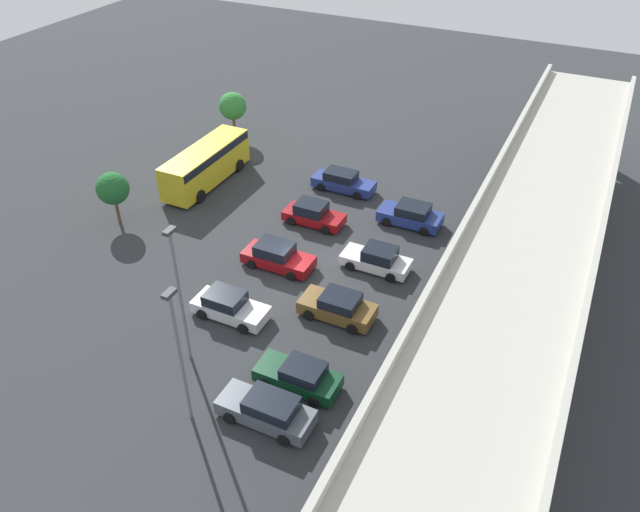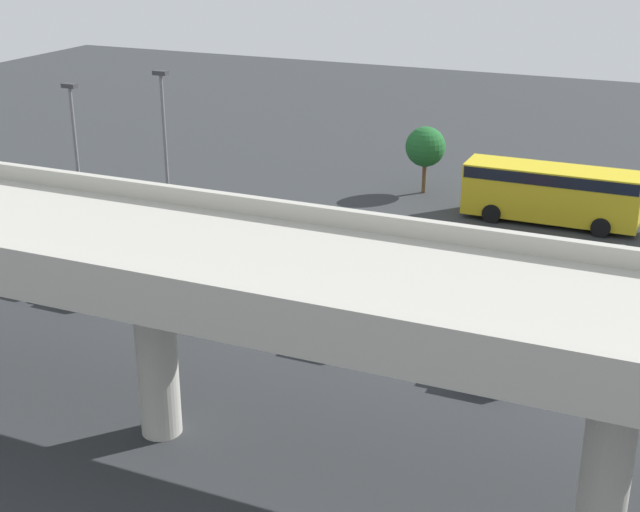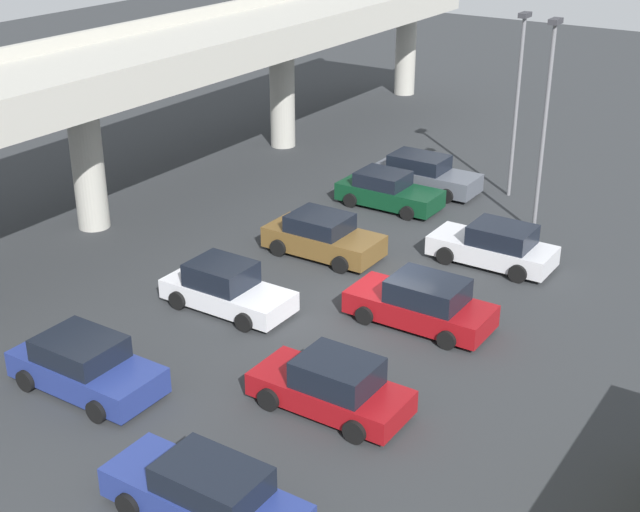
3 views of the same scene
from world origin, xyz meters
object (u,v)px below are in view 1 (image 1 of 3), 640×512
Objects in this scene: parked_car_7 at (299,376)px; tree_front_centre at (113,189)px; shuttle_bus at (206,162)px; lamp_post_near_aisle at (179,348)px; parked_car_8 at (267,410)px; parked_car_0 at (343,182)px; parked_car_1 at (411,215)px; parked_car_2 at (313,214)px; parked_car_3 at (377,259)px; parked_car_5 at (338,307)px; tree_front_left at (233,106)px; lamp_post_mid_lot at (179,287)px; parked_car_4 at (277,256)px; parked_car_6 at (229,306)px.

tree_front_centre is at bearing -23.78° from parked_car_7.
lamp_post_near_aisle is at bearing 32.16° from shuttle_bus.
parked_car_0 is at bearing -75.04° from parked_car_8.
parked_car_8 is 0.54× the size of shuttle_bus.
parked_car_8 is at bearing 88.75° from parked_car_1.
parked_car_0 is 24.05m from lamp_post_near_aisle.
parked_car_2 is 14.07m from tree_front_centre.
parked_car_1 is 0.50× the size of shuttle_bus.
parked_car_5 is (5.36, -0.31, 0.02)m from parked_car_3.
parked_car_2 is (2.88, -6.32, -0.01)m from parked_car_1.
parked_car_8 is at bearing 34.88° from tree_front_left.
parked_car_7 is at bearing 66.22° from tree_front_centre.
parked_car_1 is at bearing 114.92° from tree_front_centre.
parked_car_5 is 11.15m from lamp_post_near_aisle.
parked_car_5 is 1.06× the size of tree_front_left.
lamp_post_near_aisle reaches higher than parked_car_7.
parked_car_3 is at bearing -53.72° from parked_car_0.
parked_car_7 is at bearing -72.18° from parked_car_0.
parked_car_3 is 14.00m from lamp_post_mid_lot.
parked_car_4 reaches higher than parked_car_5.
lamp_post_mid_lot is (17.88, -6.31, 4.12)m from parked_car_1.
parked_car_6 is (14.03, -6.24, -0.01)m from parked_car_1.
parked_car_3 is at bearing 98.55° from tree_front_centre.
parked_car_3 is at bearing 152.87° from lamp_post_mid_lot.
parked_car_5 is 18.94m from shuttle_bus.
lamp_post_mid_lot is 15.70m from tree_front_centre.
parked_car_1 is 1.01× the size of parked_car_7.
lamp_post_mid_lot reaches higher than parked_car_3.
shuttle_bus is 1.13× the size of lamp_post_near_aisle.
parked_car_0 is at bearing -53.72° from parked_car_3.
parked_car_1 is 1.03× the size of parked_car_2.
shuttle_bus reaches higher than parked_car_7.
parked_car_6 is 6.88m from parked_car_7.
parked_car_6 reaches higher than parked_car_7.
parked_car_4 is (5.62, 0.20, 0.01)m from parked_car_2.
parked_car_3 is at bearing -26.89° from parked_car_2.
lamp_post_near_aisle is (18.34, 2.43, 3.91)m from parked_car_2.
parked_car_5 is (11.34, -0.52, 0.00)m from parked_car_1.
parked_car_4 is 1.06× the size of parked_car_5.
parked_car_3 reaches higher than parked_car_0.
parked_car_5 is 0.50× the size of shuttle_bus.
shuttle_bus reaches higher than parked_car_0.
parked_car_6 is at bearing -44.64° from parked_car_8.
parked_car_1 is at bearing 66.03° from parked_car_6.
parked_car_5 is 9.66m from lamp_post_mid_lot.
lamp_post_near_aisle is 0.95× the size of lamp_post_mid_lot.
parked_car_4 reaches higher than parked_car_8.
tree_front_centre reaches higher than parked_car_5.
parked_car_8 is (5.74, 5.81, 0.01)m from parked_car_6.
parked_car_2 is 0.99× the size of parked_car_5.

